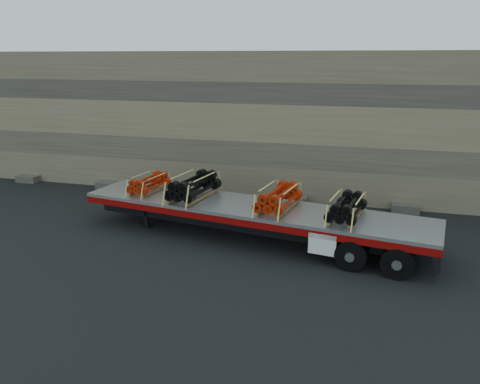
% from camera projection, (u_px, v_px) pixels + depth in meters
% --- Properties ---
extents(ground, '(120.00, 120.00, 0.00)m').
position_uv_depth(ground, '(226.00, 234.00, 18.50)').
color(ground, black).
rests_on(ground, ground).
extents(rock_wall, '(44.00, 3.00, 7.00)m').
position_uv_depth(rock_wall, '(263.00, 123.00, 23.54)').
color(rock_wall, '#7A6B54').
rests_on(rock_wall, ground).
extents(trailer, '(13.76, 4.70, 1.35)m').
position_uv_depth(trailer, '(250.00, 222.00, 17.79)').
color(trailer, silver).
rests_on(trailer, ground).
extents(bundle_front, '(1.22, 2.00, 0.66)m').
position_uv_depth(bundle_front, '(149.00, 184.00, 19.33)').
color(bundle_front, '#AD2309').
rests_on(bundle_front, trailer).
extents(bundle_midfront, '(1.60, 2.62, 0.87)m').
position_uv_depth(bundle_midfront, '(194.00, 187.00, 18.46)').
color(bundle_midfront, black).
rests_on(bundle_midfront, trailer).
extents(bundle_midrear, '(1.48, 2.41, 0.80)m').
position_uv_depth(bundle_midrear, '(279.00, 199.00, 17.05)').
color(bundle_midrear, '#AD2309').
rests_on(bundle_midrear, trailer).
extents(bundle_rear, '(1.36, 2.23, 0.74)m').
position_uv_depth(bundle_rear, '(347.00, 208.00, 16.07)').
color(bundle_rear, black).
rests_on(bundle_rear, trailer).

